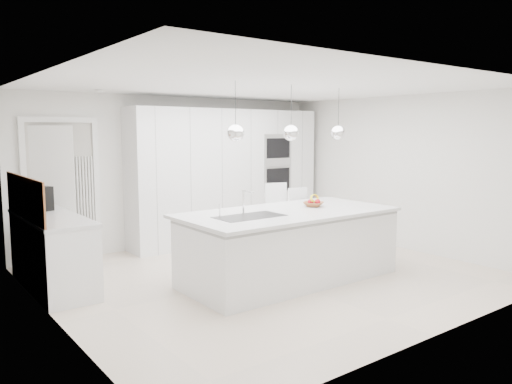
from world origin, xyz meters
TOP-DOWN VIEW (x-y plane):
  - floor at (0.00, 0.00)m, footprint 5.50×5.50m
  - wall_back at (0.00, 2.50)m, footprint 5.50×0.00m
  - wall_left at (-2.75, 0.00)m, footprint 0.00×5.00m
  - ceiling at (0.00, 0.00)m, footprint 5.50×5.50m
  - tall_cabinets at (0.80, 2.20)m, footprint 3.60×0.60m
  - oven_stack at (1.70, 1.89)m, footprint 0.62×0.04m
  - doorway_frame at (-1.95, 2.47)m, footprint 1.11×0.08m
  - hallway_door at (-2.20, 2.42)m, footprint 0.76×0.38m
  - radiator at (-1.63, 2.46)m, footprint 0.32×0.04m
  - left_base_cabinets at (-2.45, 1.20)m, footprint 0.60×1.80m
  - left_worktop at (-2.45, 1.20)m, footprint 0.62×1.82m
  - oak_backsplash at (-2.74, 1.20)m, footprint 0.02×1.80m
  - island_base at (0.10, -0.30)m, footprint 2.80×1.20m
  - island_worktop at (0.10, -0.25)m, footprint 2.84×1.40m
  - island_sink at (-0.55, -0.30)m, footprint 0.84×0.44m
  - island_tap at (-0.50, -0.10)m, footprint 0.02×0.02m
  - pendant_left at (-0.75, -0.30)m, footprint 0.20×0.20m
  - pendant_mid at (0.10, -0.30)m, footprint 0.20×0.20m
  - pendant_right at (0.95, -0.30)m, footprint 0.20×0.20m
  - fruit_bowl at (0.62, -0.18)m, footprint 0.36×0.36m
  - espresso_machine at (-2.43, 1.72)m, footprint 0.27×0.34m
  - bar_stool_left at (0.76, 0.66)m, footprint 0.50×0.60m
  - bar_stool_right at (1.05, 0.49)m, footprint 0.41×0.52m
  - apple_a at (0.57, -0.18)m, footprint 0.08×0.08m
  - apple_b at (0.63, -0.13)m, footprint 0.07×0.07m
  - apple_c at (0.63, -0.25)m, footprint 0.08×0.08m
  - apple_extra_3 at (0.68, -0.21)m, footprint 0.07×0.07m
  - banana_bunch at (0.61, -0.21)m, footprint 0.25×0.18m

SIDE VIEW (x-z plane):
  - floor at x=0.00m, z-range 0.00..0.00m
  - left_base_cabinets at x=-2.45m, z-range 0.00..0.86m
  - island_base at x=0.10m, z-range 0.00..0.86m
  - bar_stool_right at x=1.05m, z-range 0.00..1.05m
  - bar_stool_left at x=0.76m, z-range 0.00..1.13m
  - island_sink at x=-0.55m, z-range 0.73..0.91m
  - radiator at x=-1.63m, z-range 0.15..1.55m
  - left_worktop at x=-2.45m, z-range 0.86..0.90m
  - island_worktop at x=0.10m, z-range 0.86..0.90m
  - fruit_bowl at x=0.62m, z-range 0.90..0.97m
  - apple_b at x=0.63m, z-range 0.93..1.00m
  - apple_extra_3 at x=0.68m, z-range 0.93..1.00m
  - apple_a at x=0.57m, z-range 0.93..1.01m
  - apple_c at x=0.63m, z-range 0.93..1.01m
  - hallway_door at x=-2.20m, z-range 0.00..2.00m
  - banana_bunch at x=0.61m, z-range 0.91..1.13m
  - doorway_frame at x=-1.95m, z-range -0.04..2.09m
  - island_tap at x=-0.50m, z-range 0.90..1.20m
  - espresso_machine at x=-2.43m, z-range 0.90..1.21m
  - tall_cabinets at x=0.80m, z-range 0.00..2.30m
  - oak_backsplash at x=-2.74m, z-range 0.90..1.40m
  - wall_back at x=0.00m, z-range -1.50..4.00m
  - wall_left at x=-2.75m, z-range -1.25..3.75m
  - oven_stack at x=1.70m, z-range 0.83..1.88m
  - pendant_left at x=-0.75m, z-range 1.80..2.00m
  - pendant_mid at x=0.10m, z-range 1.80..2.00m
  - pendant_right at x=0.95m, z-range 1.80..2.00m
  - ceiling at x=0.00m, z-range 2.50..2.50m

